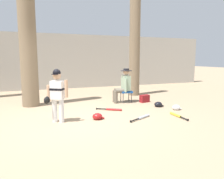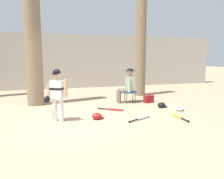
{
  "view_description": "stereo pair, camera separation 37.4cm",
  "coord_description": "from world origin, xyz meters",
  "views": [
    {
      "loc": [
        -1.08,
        -5.25,
        1.56
      ],
      "look_at": [
        0.92,
        -0.03,
        0.75
      ],
      "focal_mm": 34.79,
      "sensor_mm": 36.0,
      "label": 1
    },
    {
      "loc": [
        -0.73,
        -5.37,
        1.56
      ],
      "look_at": [
        0.92,
        -0.03,
        0.75
      ],
      "focal_mm": 34.79,
      "sensor_mm": 36.0,
      "label": 2
    }
  ],
  "objects": [
    {
      "name": "batting_helmet_red",
      "position": [
        0.5,
        -0.07,
        0.07
      ],
      "size": [
        0.3,
        0.23,
        0.17
      ],
      "color": "#A81919",
      "rests_on": "ground"
    },
    {
      "name": "bat_aluminum_silver",
      "position": [
        1.62,
        -0.41,
        0.03
      ],
      "size": [
        0.75,
        0.43,
        0.07
      ],
      "color": "#B7BCC6",
      "rests_on": "ground"
    },
    {
      "name": "batting_helmet_white",
      "position": [
        3.06,
        0.08,
        0.07
      ],
      "size": [
        0.29,
        0.22,
        0.17
      ],
      "color": "silver",
      "rests_on": "ground"
    },
    {
      "name": "tree_near_player",
      "position": [
        -1.06,
        2.26,
        2.58
      ],
      "size": [
        0.9,
        0.9,
        6.11
      ],
      "color": "#7F6B51",
      "rests_on": "ground"
    },
    {
      "name": "young_ballplayer",
      "position": [
        -0.48,
        0.05,
        0.74
      ],
      "size": [
        0.6,
        0.37,
        1.31
      ],
      "color": "white",
      "rests_on": "ground"
    },
    {
      "name": "concrete_back_wall",
      "position": [
        0.0,
        6.2,
        1.39
      ],
      "size": [
        18.0,
        0.36,
        2.78
      ],
      "primitive_type": "cube",
      "color": "#ADA89E",
      "rests_on": "ground"
    },
    {
      "name": "bat_red_barrel",
      "position": [
        1.2,
        0.7,
        0.03
      ],
      "size": [
        0.7,
        0.49,
        0.07
      ],
      "color": "red",
      "rests_on": "ground"
    },
    {
      "name": "handbag_beside_stool",
      "position": [
        2.73,
        1.44,
        0.13
      ],
      "size": [
        0.37,
        0.24,
        0.26
      ],
      "primitive_type": "cube",
      "rotation": [
        0.0,
        0.0,
        0.19
      ],
      "color": "maroon",
      "rests_on": "ground"
    },
    {
      "name": "batting_helmet_black",
      "position": [
        2.78,
        0.63,
        0.08
      ],
      "size": [
        0.31,
        0.24,
        0.18
      ],
      "color": "black",
      "rests_on": "ground"
    },
    {
      "name": "ground_plane",
      "position": [
        0.0,
        0.0,
        0.0
      ],
      "size": [
        60.0,
        60.0,
        0.0
      ],
      "primitive_type": "plane",
      "color": "#9E8466"
    },
    {
      "name": "tree_behind_spectator",
      "position": [
        3.08,
        2.98,
        2.05
      ],
      "size": [
        0.62,
        0.62,
        4.69
      ],
      "color": "#7F6B51",
      "rests_on": "ground"
    },
    {
      "name": "bat_yellow_trainer",
      "position": [
        2.58,
        -0.57,
        0.03
      ],
      "size": [
        0.09,
        0.75,
        0.07
      ],
      "color": "yellow",
      "rests_on": "ground"
    },
    {
      "name": "folding_stool",
      "position": [
        2.11,
        1.69,
        0.36
      ],
      "size": [
        0.45,
        0.45,
        0.41
      ],
      "color": "#194C9E",
      "rests_on": "ground"
    },
    {
      "name": "seated_spectator",
      "position": [
        2.01,
        1.7,
        0.64
      ],
      "size": [
        0.67,
        0.54,
        1.2
      ],
      "color": "#6B6051",
      "rests_on": "ground"
    }
  ]
}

